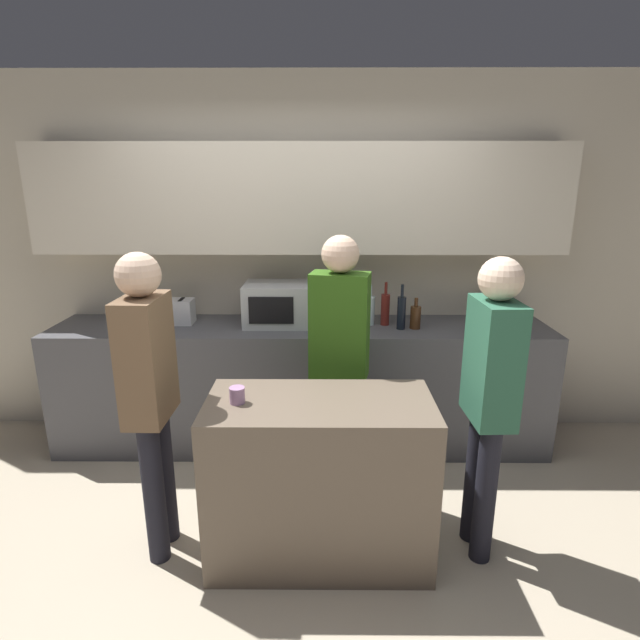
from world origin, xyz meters
name	(u,v)px	position (x,y,z in m)	size (l,w,h in m)	color
ground_plane	(291,578)	(0.00, 0.00, 0.00)	(14.00, 14.00, 0.00)	#BCAD93
back_wall	(302,238)	(0.00, 1.66, 1.54)	(6.40, 0.40, 2.70)	beige
back_counter	(302,385)	(0.00, 1.39, 0.47)	(3.60, 0.62, 0.93)	#4C4C51
kitchen_island	(320,479)	(0.15, 0.20, 0.45)	(1.15, 0.56, 0.89)	brown
microwave	(280,304)	(-0.15, 1.45, 1.08)	(0.52, 0.39, 0.30)	#B7BABC
toaster	(176,311)	(-0.92, 1.45, 1.02)	(0.26, 0.16, 0.18)	silver
potted_plant	(485,298)	(1.34, 1.45, 1.13)	(0.14, 0.14, 0.39)	brown
bottle_0	(370,310)	(0.50, 1.43, 1.04)	(0.07, 0.07, 0.29)	silver
bottle_1	(385,309)	(0.61, 1.42, 1.05)	(0.06, 0.06, 0.32)	maroon
bottle_2	(401,312)	(0.71, 1.32, 1.05)	(0.06, 0.06, 0.32)	black
bottle_3	(415,317)	(0.82, 1.33, 1.02)	(0.08, 0.08, 0.22)	#472814
cup_0	(237,395)	(-0.26, 0.18, 0.93)	(0.08, 0.08, 0.08)	#A77CA7
person_left	(339,348)	(0.26, 0.74, 0.99)	(0.37, 0.26, 1.66)	black
person_center	(149,384)	(-0.71, 0.22, 0.97)	(0.21, 0.34, 1.64)	black
person_right	(490,387)	(1.00, 0.23, 0.96)	(0.21, 0.35, 1.61)	black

